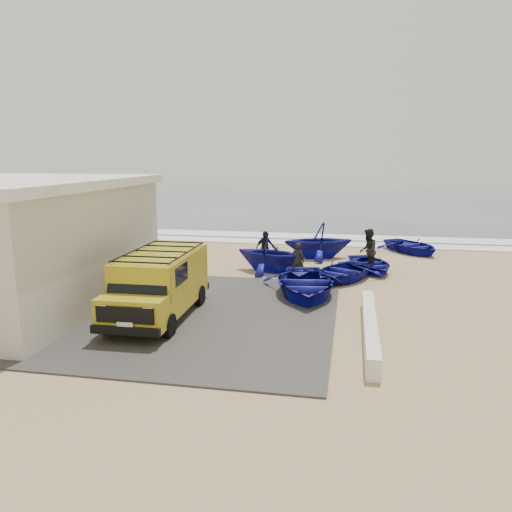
{
  "coord_description": "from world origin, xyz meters",
  "views": [
    {
      "loc": [
        4.37,
        -16.81,
        5.05
      ],
      "look_at": [
        0.76,
        1.94,
        1.2
      ],
      "focal_mm": 35.0,
      "sensor_mm": 36.0,
      "label": 1
    }
  ],
  "objects_px": {
    "boat_mid_left": "(270,253)",
    "fisherman_back": "(265,248)",
    "parapet": "(370,327)",
    "fisherman_front": "(298,260)",
    "fisherman_middle": "(368,251)",
    "boat_mid_right": "(370,264)",
    "boat_far_left": "(318,240)",
    "boat_near_right": "(342,271)",
    "boat_far_right": "(411,246)",
    "van": "(159,282)",
    "boat_near_left": "(305,283)"
  },
  "relations": [
    {
      "from": "boat_mid_right",
      "to": "fisherman_front",
      "type": "height_order",
      "value": "fisherman_front"
    },
    {
      "from": "van",
      "to": "boat_mid_right",
      "type": "height_order",
      "value": "van"
    },
    {
      "from": "van",
      "to": "boat_far_left",
      "type": "distance_m",
      "value": 11.19
    },
    {
      "from": "boat_mid_right",
      "to": "boat_far_left",
      "type": "xyz_separation_m",
      "value": [
        -2.45,
        2.5,
        0.56
      ]
    },
    {
      "from": "boat_mid_right",
      "to": "boat_near_right",
      "type": "bearing_deg",
      "value": -142.28
    },
    {
      "from": "van",
      "to": "boat_far_right",
      "type": "bearing_deg",
      "value": 53.27
    },
    {
      "from": "boat_mid_left",
      "to": "boat_far_right",
      "type": "bearing_deg",
      "value": -29.8
    },
    {
      "from": "van",
      "to": "boat_far_right",
      "type": "distance_m",
      "value": 15.57
    },
    {
      "from": "parapet",
      "to": "boat_near_left",
      "type": "relative_size",
      "value": 1.34
    },
    {
      "from": "boat_near_left",
      "to": "fisherman_back",
      "type": "height_order",
      "value": "fisherman_back"
    },
    {
      "from": "boat_near_right",
      "to": "fisherman_front",
      "type": "distance_m",
      "value": 1.89
    },
    {
      "from": "fisherman_front",
      "to": "boat_near_right",
      "type": "bearing_deg",
      "value": -161.85
    },
    {
      "from": "parapet",
      "to": "boat_far_left",
      "type": "height_order",
      "value": "boat_far_left"
    },
    {
      "from": "fisherman_back",
      "to": "boat_near_right",
      "type": "bearing_deg",
      "value": -73.18
    },
    {
      "from": "boat_mid_right",
      "to": "fisherman_front",
      "type": "relative_size",
      "value": 2.13
    },
    {
      "from": "parapet",
      "to": "fisherman_back",
      "type": "xyz_separation_m",
      "value": [
        -4.58,
        8.87,
        0.53
      ]
    },
    {
      "from": "boat_near_right",
      "to": "boat_mid_right",
      "type": "xyz_separation_m",
      "value": [
        1.16,
        1.87,
        -0.04
      ]
    },
    {
      "from": "boat_mid_right",
      "to": "fisherman_back",
      "type": "height_order",
      "value": "fisherman_back"
    },
    {
      "from": "boat_near_left",
      "to": "boat_mid_right",
      "type": "bearing_deg",
      "value": 52.98
    },
    {
      "from": "van",
      "to": "fisherman_back",
      "type": "distance_m",
      "value": 8.56
    },
    {
      "from": "boat_mid_right",
      "to": "fisherman_back",
      "type": "relative_size",
      "value": 2.03
    },
    {
      "from": "boat_far_right",
      "to": "parapet",
      "type": "bearing_deg",
      "value": -133.95
    },
    {
      "from": "boat_far_left",
      "to": "fisherman_front",
      "type": "bearing_deg",
      "value": -25.85
    },
    {
      "from": "parapet",
      "to": "boat_far_right",
      "type": "height_order",
      "value": "boat_far_right"
    },
    {
      "from": "boat_near_right",
      "to": "boat_mid_left",
      "type": "height_order",
      "value": "boat_mid_left"
    },
    {
      "from": "boat_near_right",
      "to": "boat_mid_right",
      "type": "relative_size",
      "value": 1.13
    },
    {
      "from": "boat_near_left",
      "to": "fisherman_middle",
      "type": "relative_size",
      "value": 2.32
    },
    {
      "from": "boat_far_left",
      "to": "fisherman_middle",
      "type": "relative_size",
      "value": 1.77
    },
    {
      "from": "fisherman_front",
      "to": "fisherman_middle",
      "type": "distance_m",
      "value": 3.35
    },
    {
      "from": "boat_mid_right",
      "to": "boat_far_left",
      "type": "distance_m",
      "value": 3.55
    },
    {
      "from": "boat_mid_right",
      "to": "parapet",
      "type": "bearing_deg",
      "value": -112.25
    },
    {
      "from": "fisherman_back",
      "to": "boat_mid_left",
      "type": "bearing_deg",
      "value": -111.03
    },
    {
      "from": "boat_far_right",
      "to": "fisherman_front",
      "type": "height_order",
      "value": "fisherman_front"
    },
    {
      "from": "fisherman_front",
      "to": "fisherman_middle",
      "type": "xyz_separation_m",
      "value": [
        2.89,
        1.69,
        0.2
      ]
    },
    {
      "from": "boat_near_right",
      "to": "fisherman_back",
      "type": "height_order",
      "value": "fisherman_back"
    },
    {
      "from": "parapet",
      "to": "boat_far_right",
      "type": "distance_m",
      "value": 13.44
    },
    {
      "from": "boat_far_left",
      "to": "boat_far_right",
      "type": "xyz_separation_m",
      "value": [
        4.75,
        2.32,
        -0.52
      ]
    },
    {
      "from": "parapet",
      "to": "boat_far_left",
      "type": "distance_m",
      "value": 11.11
    },
    {
      "from": "boat_far_right",
      "to": "fisherman_middle",
      "type": "xyz_separation_m",
      "value": [
        -2.41,
        -5.0,
        0.59
      ]
    },
    {
      "from": "parapet",
      "to": "fisherman_front",
      "type": "relative_size",
      "value": 3.95
    },
    {
      "from": "van",
      "to": "fisherman_middle",
      "type": "distance_m",
      "value": 10.13
    },
    {
      "from": "boat_mid_left",
      "to": "boat_far_left",
      "type": "relative_size",
      "value": 0.95
    },
    {
      "from": "boat_mid_right",
      "to": "fisherman_middle",
      "type": "height_order",
      "value": "fisherman_middle"
    },
    {
      "from": "boat_near_left",
      "to": "boat_mid_right",
      "type": "relative_size",
      "value": 1.38
    },
    {
      "from": "boat_mid_left",
      "to": "fisherman_back",
      "type": "bearing_deg",
      "value": 38.55
    },
    {
      "from": "boat_mid_right",
      "to": "boat_far_left",
      "type": "relative_size",
      "value": 0.95
    },
    {
      "from": "boat_mid_right",
      "to": "fisherman_back",
      "type": "distance_m",
      "value": 4.87
    },
    {
      "from": "boat_mid_right",
      "to": "fisherman_front",
      "type": "bearing_deg",
      "value": -168.69
    },
    {
      "from": "boat_far_left",
      "to": "boat_near_left",
      "type": "bearing_deg",
      "value": -18.83
    },
    {
      "from": "boat_near_left",
      "to": "fisherman_back",
      "type": "relative_size",
      "value": 2.79
    }
  ]
}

